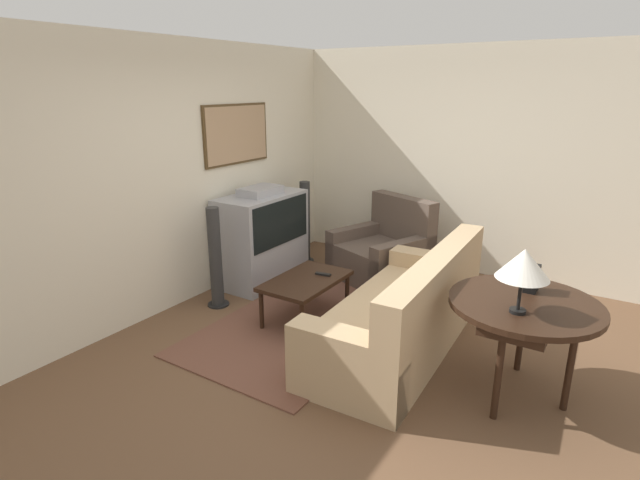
# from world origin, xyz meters

# --- Properties ---
(ground_plane) EXTENTS (12.00, 12.00, 0.00)m
(ground_plane) POSITION_xyz_m (0.00, 0.00, 0.00)
(ground_plane) COLOR brown
(wall_back) EXTENTS (12.00, 0.10, 2.70)m
(wall_back) POSITION_xyz_m (0.01, 2.13, 1.35)
(wall_back) COLOR beige
(wall_back) RESTS_ON ground_plane
(wall_right) EXTENTS (0.06, 12.00, 2.70)m
(wall_right) POSITION_xyz_m (2.63, 0.00, 1.35)
(wall_right) COLOR beige
(wall_right) RESTS_ON ground_plane
(area_rug) EXTENTS (2.59, 1.49, 0.01)m
(area_rug) POSITION_xyz_m (0.36, 0.70, 0.01)
(area_rug) COLOR brown
(area_rug) RESTS_ON ground_plane
(tv) EXTENTS (1.09, 0.58, 1.14)m
(tv) POSITION_xyz_m (0.97, 1.76, 0.54)
(tv) COLOR #9E9EA3
(tv) RESTS_ON ground_plane
(couch) EXTENTS (2.24, 0.99, 0.91)m
(couch) POSITION_xyz_m (0.38, -0.30, 0.31)
(couch) COLOR tan
(couch) RESTS_ON ground_plane
(armchair) EXTENTS (1.20, 1.21, 0.96)m
(armchair) POSITION_xyz_m (1.83, 0.61, 0.30)
(armchair) COLOR brown
(armchair) RESTS_ON ground_plane
(coffee_table) EXTENTS (0.92, 0.57, 0.43)m
(coffee_table) POSITION_xyz_m (0.38, 0.74, 0.39)
(coffee_table) COLOR black
(coffee_table) RESTS_ON ground_plane
(console_table) EXTENTS (1.07, 1.07, 0.77)m
(console_table) POSITION_xyz_m (0.19, -1.30, 0.70)
(console_table) COLOR black
(console_table) RESTS_ON ground_plane
(table_lamp) EXTENTS (0.35, 0.35, 0.46)m
(table_lamp) POSITION_xyz_m (-0.03, -1.29, 1.11)
(table_lamp) COLOR black
(table_lamp) RESTS_ON console_table
(mantel_clock) EXTENTS (0.14, 0.10, 0.20)m
(mantel_clock) POSITION_xyz_m (0.41, -1.29, 0.87)
(mantel_clock) COLOR black
(mantel_clock) RESTS_ON console_table
(remote) EXTENTS (0.07, 0.16, 0.02)m
(remote) POSITION_xyz_m (0.56, 0.65, 0.44)
(remote) COLOR black
(remote) RESTS_ON coffee_table
(speaker_tower_left) EXTENTS (0.23, 0.23, 1.07)m
(speaker_tower_left) POSITION_xyz_m (0.15, 1.72, 0.51)
(speaker_tower_left) COLOR black
(speaker_tower_left) RESTS_ON ground_plane
(speaker_tower_right) EXTENTS (0.23, 0.23, 1.07)m
(speaker_tower_right) POSITION_xyz_m (1.80, 1.72, 0.51)
(speaker_tower_right) COLOR black
(speaker_tower_right) RESTS_ON ground_plane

